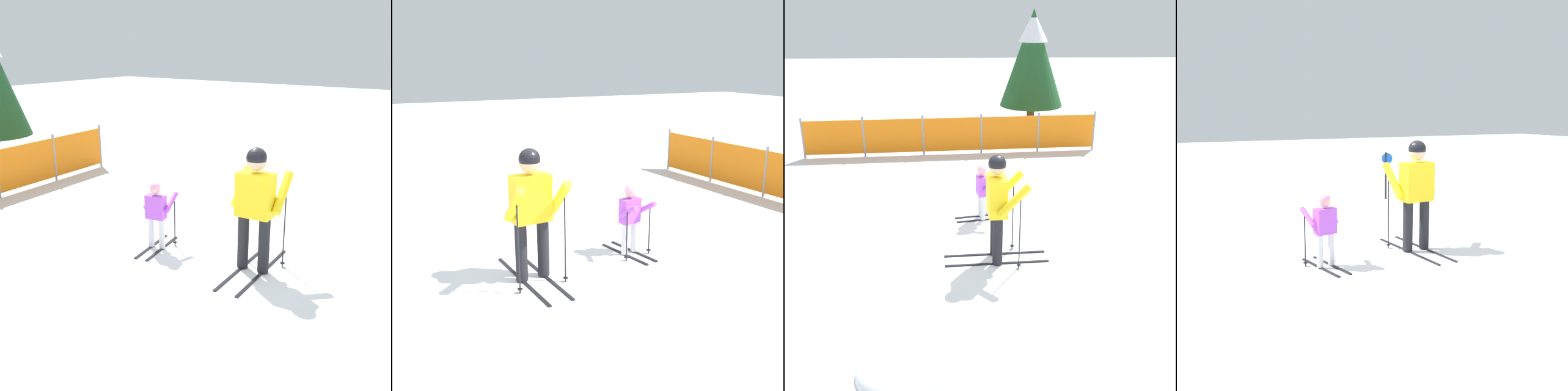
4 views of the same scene
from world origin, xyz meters
TOP-DOWN VIEW (x-y plane):
  - ground_plane at (0.00, 0.00)m, footprint 60.00×60.00m
  - skier_adult at (-0.02, -0.06)m, footprint 1.75×0.80m
  - skier_child at (-0.20, 1.60)m, footprint 1.07×0.53m

SIDE VIEW (x-z plane):
  - ground_plane at x=0.00m, z-range 0.00..0.00m
  - skier_child at x=-0.20m, z-range 0.09..1.20m
  - skier_adult at x=-0.02m, z-range 0.18..2.00m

